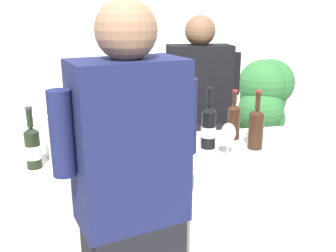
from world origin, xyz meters
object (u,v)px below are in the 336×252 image
Objects in this scene: wine_bottle_1 at (234,120)px; person_guest at (133,235)px; wine_bottle_3 at (256,128)px; wine_glass at (228,134)px; person_server at (198,134)px; wine_bottle_2 at (209,127)px; potted_shrub at (262,105)px; wine_bottle_5 at (33,147)px; wine_bottle_4 at (184,131)px; ice_bucket at (64,134)px; wine_bottle_0 at (69,146)px.

wine_bottle_1 is 1.05m from person_guest.
wine_bottle_3 is 1.80× the size of wine_glass.
wine_bottle_1 is 0.20m from wine_bottle_3.
person_server is at bearing 84.73° from wine_glass.
wine_glass is at bearing -95.27° from person_server.
potted_shrub is (0.99, 1.39, -0.25)m from wine_bottle_2.
wine_bottle_5 is 1.36m from person_server.
wine_bottle_4 is 1.28× the size of ice_bucket.
wine_bottle_3 is (1.01, 0.09, 0.00)m from wine_bottle_0.
person_guest is at bearing -132.97° from wine_bottle_1.
wine_bottle_0 is 0.25× the size of potted_shrub.
person_server is 1.10m from potted_shrub.
potted_shrub is (0.85, 0.69, 0.03)m from person_server.
wine_bottle_3 reaches higher than wine_glass.
wine_bottle_4 is (0.62, 0.16, -0.01)m from wine_bottle_0.
wine_bottle_3 reaches higher than potted_shrub.
wine_bottle_2 is 1.13× the size of wine_bottle_5.
wine_bottle_1 is at bearing -122.02° from potted_shrub.
wine_bottle_1 is at bearing 16.40° from wine_bottle_0.
person_guest is at bearing -140.02° from wine_glass.
wine_bottle_0 is 0.19× the size of person_server.
ice_bucket is at bearing 176.39° from wine_bottle_2.
wine_bottle_5 is (-1.13, -0.23, -0.01)m from wine_bottle_1.
wine_bottle_2 is (0.76, 0.16, 0.01)m from wine_bottle_0.
wine_bottle_4 is at bearing -160.05° from wine_bottle_1.
person_guest is (-0.56, -0.47, -0.24)m from wine_glass.
person_server is (0.28, 0.69, -0.26)m from wine_bottle_4.
person_guest reaches higher than person_server.
person_guest reaches higher than wine_bottle_3.
person_guest is (-0.64, -1.32, 0.04)m from person_server.
wine_bottle_2 reaches higher than wine_bottle_1.
wine_bottle_0 is 1.40× the size of ice_bucket.
wine_glass is (-0.20, -0.09, 0.00)m from wine_bottle_3.
wine_bottle_3 is 1.65m from potted_shrub.
wine_bottle_4 is at bearing 7.79° from wine_bottle_5.
wine_bottle_1 is 1.15m from wine_bottle_5.
person_guest is 2.51m from potted_shrub.
wine_bottle_0 reaches higher than ice_bucket.
wine_bottle_4 is at bearing 59.92° from person_guest.
wine_bottle_3 is 1.19m from wine_bottle_5.
wine_bottle_4 reaches higher than wine_glass.
wine_bottle_0 is at bearing -15.85° from wine_bottle_5.
person_server is (0.89, 0.85, -0.27)m from wine_bottle_0.
ice_bucket is 0.18× the size of potted_shrub.
wine_bottle_0 is 2.34m from potted_shrub.
person_server is (0.14, 0.70, -0.27)m from wine_bottle_2.
wine_bottle_5 reaches higher than ice_bucket.
person_server reaches higher than wine_glass.
wine_bottle_1 is at bearing 32.40° from wine_bottle_2.
wine_bottle_5 is at bearing -177.97° from wine_bottle_3.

